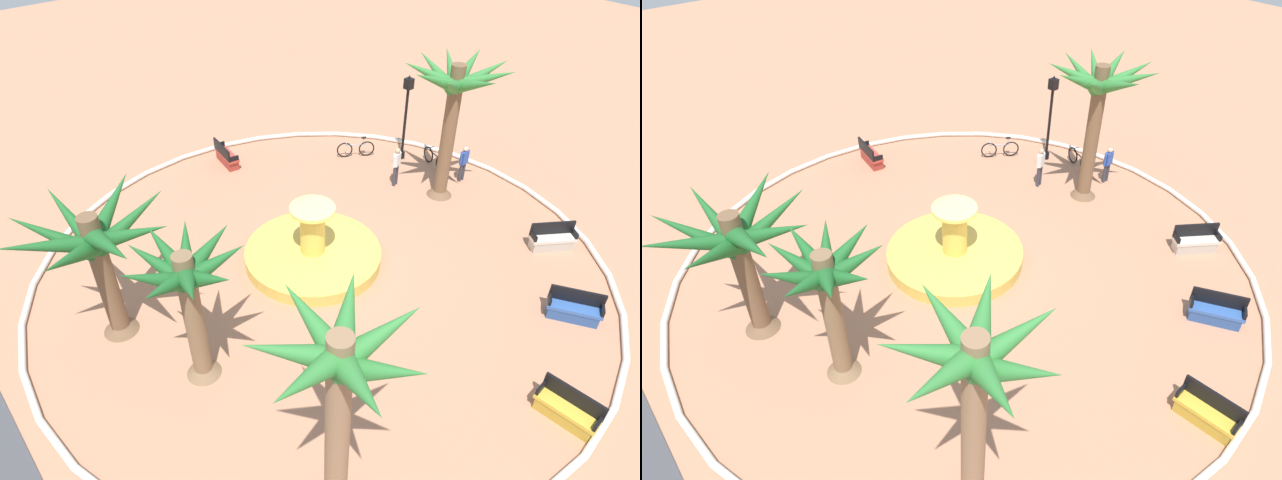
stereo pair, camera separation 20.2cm
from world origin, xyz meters
TOP-DOWN VIEW (x-y plane):
  - ground_plane at (0.00, 0.00)m, footprint 80.00×80.00m
  - plaza_curb at (0.00, 0.00)m, footprint 19.43×19.43m
  - fountain at (0.40, 0.12)m, footprint 4.72×4.72m
  - palm_tree_near_fountain at (1.62, 6.64)m, footprint 4.60×4.56m
  - palm_tree_by_curb at (0.23, -6.49)m, footprint 3.94×4.07m
  - palm_tree_mid_plaza at (-6.47, 5.26)m, footprint 3.49×3.51m
  - palm_tree_far_side at (-1.36, 5.59)m, footprint 3.32×3.28m
  - bench_east at (-4.63, -6.76)m, footprint 1.32×1.60m
  - bench_west at (-6.95, -4.12)m, footprint 1.63×1.24m
  - bench_north at (-8.70, -0.65)m, footprint 1.63×0.61m
  - bench_southeast at (7.98, -1.28)m, footprint 1.66×0.75m
  - lamppost at (3.30, -7.56)m, footprint 0.32×0.32m
  - bicycle_red_frame at (1.82, -8.04)m, footprint 1.66×0.64m
  - bicycle_by_lamppost at (4.76, -6.08)m, footprint 1.00×1.47m
  - person_cyclist_helmet at (1.94, -5.67)m, footprint 0.28×0.52m
  - person_cyclist_photo at (0.35, -8.04)m, footprint 0.22×0.53m

SIDE VIEW (x-z plane):
  - ground_plane at x=0.00m, z-range 0.00..0.00m
  - plaza_curb at x=0.00m, z-range 0.00..0.20m
  - fountain at x=0.40m, z-range -0.79..1.42m
  - bench_east at x=-4.63m, z-range -0.15..0.85m
  - bench_west at x=-6.95m, z-range -0.15..0.85m
  - bench_north at x=-8.70m, z-range -0.15..0.85m
  - bench_southeast at x=7.98m, z-range -0.15..0.85m
  - bicycle_red_frame at x=1.82m, z-range -0.09..0.86m
  - bicycle_by_lamppost at x=4.76m, z-range -0.09..0.86m
  - person_cyclist_photo at x=0.35m, z-range 0.09..1.69m
  - person_cyclist_helmet at x=1.94m, z-range 0.10..1.81m
  - lamppost at x=3.30m, z-range 0.33..4.19m
  - palm_tree_near_fountain at x=1.62m, z-range 0.98..5.43m
  - palm_tree_far_side at x=-1.36m, z-range 1.04..5.53m
  - palm_tree_mid_plaza at x=-6.47m, z-range 1.31..7.05m
  - palm_tree_by_curb at x=0.23m, z-range 1.40..7.07m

